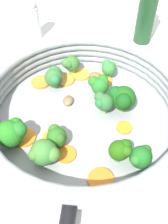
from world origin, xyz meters
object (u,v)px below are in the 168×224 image
at_px(carrot_slice_0, 54,138).
at_px(carrot_slice_6, 81,75).
at_px(mushroom_piece_0, 96,77).
at_px(broccoli_floret_2, 122,98).
at_px(carrot_slice_2, 101,80).
at_px(carrot_slice_4, 25,137).
at_px(broccoli_floret_7, 71,64).
at_px(carrot_slice_3, 41,82).
at_px(broccoli_floret_5, 103,102).
at_px(broccoli_floret_9, 121,150).
at_px(broccoli_floret_1, 99,84).
at_px(mushroom_piece_1, 68,101).
at_px(carrot_slice_5, 124,128).
at_px(oil_bottle, 147,14).
at_px(carrot_slice_1, 101,180).
at_px(skillet, 84,119).
at_px(carrot_slice_8, 66,80).
at_px(broccoli_floret_4, 141,157).
at_px(broccoli_floret_10, 11,132).
at_px(broccoli_floret_3, 54,76).
at_px(salt_shaker, 33,19).
at_px(broccoli_floret_6, 57,137).
at_px(broccoli_floret_0, 109,67).
at_px(broccoli_floret_8, 44,153).
at_px(carrot_slice_7, 66,154).

height_order(carrot_slice_0, carrot_slice_6, carrot_slice_6).
bearing_deg(mushroom_piece_0, broccoli_floret_2, -34.64).
bearing_deg(carrot_slice_2, carrot_slice_4, -103.45).
xyz_separation_m(broccoli_floret_2, broccoli_floret_7, (-0.14, 0.05, -0.01)).
relative_size(carrot_slice_3, broccoli_floret_5, 0.85).
bearing_deg(broccoli_floret_9, carrot_slice_3, 158.76).
bearing_deg(carrot_slice_4, broccoli_floret_7, 95.87).
height_order(broccoli_floret_1, mushroom_piece_1, broccoli_floret_1).
xyz_separation_m(carrot_slice_5, broccoli_floret_7, (-0.17, 0.08, 0.03)).
distance_m(broccoli_floret_9, oil_bottle, 0.39).
xyz_separation_m(carrot_slice_1, carrot_slice_6, (-0.16, 0.21, -0.00)).
distance_m(carrot_slice_2, carrot_slice_3, 0.13).
relative_size(carrot_slice_4, carrot_slice_5, 1.38).
bearing_deg(broccoli_floret_2, skillet, -137.26).
relative_size(carrot_slice_8, broccoli_floret_4, 0.84).
relative_size(carrot_slice_0, broccoli_floret_5, 0.91).
bearing_deg(carrot_slice_4, skillet, 54.91).
distance_m(carrot_slice_6, oil_bottle, 0.24).
height_order(broccoli_floret_2, mushroom_piece_0, broccoli_floret_2).
xyz_separation_m(carrot_slice_4, broccoli_floret_10, (-0.01, -0.02, 0.03)).
distance_m(carrot_slice_1, carrot_slice_5, 0.12).
height_order(carrot_slice_5, mushroom_piece_0, mushroom_piece_0).
distance_m(carrot_slice_4, broccoli_floret_3, 0.15).
bearing_deg(broccoli_floret_1, carrot_slice_1, -61.09).
relative_size(broccoli_floret_3, broccoli_floret_9, 1.00).
xyz_separation_m(broccoli_floret_10, salt_shaker, (-0.19, 0.31, 0.01)).
distance_m(carrot_slice_2, broccoli_floret_7, 0.08).
distance_m(carrot_slice_3, broccoli_floret_4, 0.28).
relative_size(carrot_slice_1, mushroom_piece_0, 1.21).
relative_size(carrot_slice_8, broccoli_floret_10, 0.67).
relative_size(broccoli_floret_5, broccoli_floret_6, 1.12).
bearing_deg(broccoli_floret_6, carrot_slice_5, 46.40).
xyz_separation_m(broccoli_floret_10, mushroom_piece_0, (0.04, 0.23, -0.03)).
xyz_separation_m(carrot_slice_2, oil_bottle, (0.01, 0.21, 0.06)).
bearing_deg(carrot_slice_8, carrot_slice_5, -19.15).
bearing_deg(salt_shaker, skillet, -36.18).
bearing_deg(broccoli_floret_3, carrot_slice_0, -57.13).
xyz_separation_m(carrot_slice_2, broccoli_floret_9, (0.12, -0.16, 0.03)).
xyz_separation_m(broccoli_floret_0, broccoli_floret_8, (0.01, -0.25, 0.00)).
relative_size(carrot_slice_4, broccoli_floret_3, 0.89).
distance_m(carrot_slice_7, mushroom_piece_0, 0.21).
relative_size(carrot_slice_5, broccoli_floret_7, 0.65).
relative_size(carrot_slice_7, broccoli_floret_10, 0.63).
height_order(skillet, carrot_slice_5, carrot_slice_5).
distance_m(carrot_slice_6, broccoli_floret_8, 0.23).
height_order(carrot_slice_5, broccoli_floret_9, broccoli_floret_9).
bearing_deg(broccoli_floret_0, broccoli_floret_4, -50.46).
bearing_deg(mushroom_piece_1, broccoli_floret_8, -73.18).
relative_size(carrot_slice_1, carrot_slice_2, 0.89).
bearing_deg(carrot_slice_7, mushroom_piece_0, 103.29).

